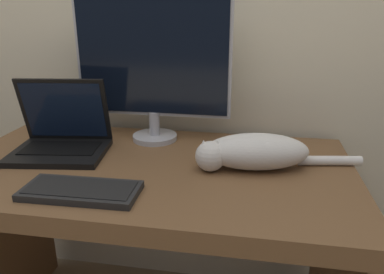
{
  "coord_description": "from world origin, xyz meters",
  "views": [
    {
      "loc": [
        0.34,
        -0.74,
        1.25
      ],
      "look_at": [
        0.15,
        0.33,
        0.87
      ],
      "focal_mm": 35.0,
      "sensor_mm": 36.0,
      "label": 1
    }
  ],
  "objects_px": {
    "cat": "(253,151)",
    "laptop": "(61,139)",
    "external_keyboard": "(81,191)",
    "monitor": "(153,65)"
  },
  "relations": [
    {
      "from": "cat",
      "to": "laptop",
      "type": "bearing_deg",
      "value": 168.31
    },
    {
      "from": "external_keyboard",
      "to": "cat",
      "type": "distance_m",
      "value": 0.54
    },
    {
      "from": "external_keyboard",
      "to": "cat",
      "type": "height_order",
      "value": "cat"
    },
    {
      "from": "laptop",
      "to": "cat",
      "type": "relative_size",
      "value": 0.65
    },
    {
      "from": "monitor",
      "to": "laptop",
      "type": "distance_m",
      "value": 0.42
    },
    {
      "from": "monitor",
      "to": "laptop",
      "type": "bearing_deg",
      "value": -146.8
    },
    {
      "from": "monitor",
      "to": "cat",
      "type": "distance_m",
      "value": 0.5
    },
    {
      "from": "monitor",
      "to": "laptop",
      "type": "xyz_separation_m",
      "value": [
        -0.29,
        -0.19,
        -0.24
      ]
    },
    {
      "from": "monitor",
      "to": "external_keyboard",
      "type": "bearing_deg",
      "value": -99.76
    },
    {
      "from": "cat",
      "to": "external_keyboard",
      "type": "bearing_deg",
      "value": -160.22
    }
  ]
}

